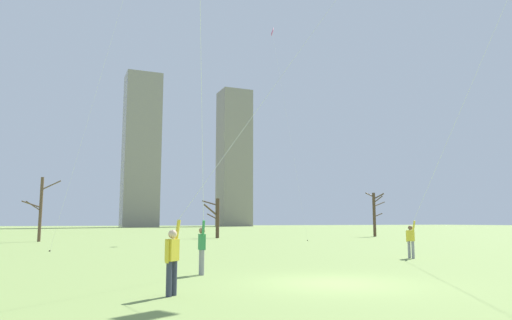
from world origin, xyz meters
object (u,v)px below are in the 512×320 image
(kite_flyer_far_back_yellow, at_px, (449,147))
(distant_kite_high_overhead_pink, at_px, (275,46))
(distant_kite_low_near_trees_purple, at_px, (119,14))
(bare_tree_leftmost, at_px, (216,217))
(kite_flyer_foreground_right_teal, at_px, (224,176))
(bare_tree_rightmost, at_px, (40,208))
(kite_flyer_midfield_center_white, at_px, (201,158))
(bare_tree_center, at_px, (375,212))

(kite_flyer_far_back_yellow, relative_size, distant_kite_high_overhead_pink, 0.73)
(distant_kite_low_near_trees_purple, height_order, bare_tree_leftmost, distant_kite_low_near_trees_purple)
(kite_flyer_foreground_right_teal, relative_size, distant_kite_low_near_trees_purple, 0.75)
(distant_kite_low_near_trees_purple, xyz_separation_m, bare_tree_rightmost, (-4.29, 21.08, -10.51))
(kite_flyer_foreground_right_teal, bearing_deg, kite_flyer_midfield_center_white, 88.95)
(kite_flyer_far_back_yellow, distance_m, kite_flyer_midfield_center_white, 12.91)
(kite_flyer_midfield_center_white, relative_size, bare_tree_center, 3.28)
(kite_flyer_foreground_right_teal, xyz_separation_m, bare_tree_rightmost, (-5.99, 35.07, 0.01))
(distant_kite_low_near_trees_purple, bearing_deg, bare_tree_rightmost, 101.50)
(bare_tree_rightmost, bearing_deg, kite_flyer_foreground_right_teal, -80.31)
(kite_flyer_foreground_right_teal, height_order, bare_tree_center, kite_flyer_foreground_right_teal)
(distant_kite_high_overhead_pink, height_order, bare_tree_leftmost, distant_kite_high_overhead_pink)
(distant_kite_high_overhead_pink, relative_size, bare_tree_center, 4.42)
(kite_flyer_midfield_center_white, relative_size, distant_kite_high_overhead_pink, 0.74)
(kite_flyer_foreground_right_teal, height_order, kite_flyer_midfield_center_white, kite_flyer_midfield_center_white)
(kite_flyer_midfield_center_white, bearing_deg, distant_kite_high_overhead_pink, 60.92)
(bare_tree_center, height_order, bare_tree_leftmost, bare_tree_center)
(bare_tree_center, bearing_deg, bare_tree_rightmost, 179.99)
(bare_tree_leftmost, bearing_deg, bare_tree_rightmost, -172.07)
(kite_flyer_far_back_yellow, height_order, bare_tree_leftmost, kite_flyer_far_back_yellow)
(bare_tree_rightmost, height_order, bare_tree_center, bare_tree_rightmost)
(bare_tree_rightmost, bearing_deg, distant_kite_low_near_trees_purple, -78.50)
(distant_kite_low_near_trees_purple, xyz_separation_m, bare_tree_leftmost, (13.51, 23.55, -11.23))
(distant_kite_high_overhead_pink, bearing_deg, kite_flyer_foreground_right_teal, -117.22)
(distant_kite_high_overhead_pink, bearing_deg, distant_kite_low_near_trees_purple, -134.17)
(kite_flyer_foreground_right_teal, bearing_deg, bare_tree_rightmost, 99.69)
(kite_flyer_midfield_center_white, bearing_deg, bare_tree_leftmost, 71.40)
(kite_flyer_midfield_center_white, bearing_deg, bare_tree_center, 46.02)
(distant_kite_low_near_trees_purple, height_order, bare_tree_rightmost, distant_kite_low_near_trees_purple)
(distant_kite_high_overhead_pink, xyz_separation_m, bare_tree_leftmost, (-5.41, 4.08, -19.17))
(distant_kite_high_overhead_pink, height_order, bare_tree_rightmost, distant_kite_high_overhead_pink)
(kite_flyer_foreground_right_teal, xyz_separation_m, kite_flyer_midfield_center_white, (0.05, 2.59, 0.84))
(distant_kite_high_overhead_pink, distance_m, bare_tree_center, 23.45)
(distant_kite_high_overhead_pink, distance_m, bare_tree_rightmost, 29.69)
(kite_flyer_midfield_center_white, xyz_separation_m, bare_tree_rightmost, (-6.03, 32.48, -0.83))
(kite_flyer_far_back_yellow, distance_m, bare_tree_center, 36.00)
(kite_flyer_far_back_yellow, xyz_separation_m, bare_tree_leftmost, (-0.95, 33.19, -2.96))
(kite_flyer_midfield_center_white, height_order, distant_kite_high_overhead_pink, distant_kite_high_overhead_pink)
(kite_flyer_midfield_center_white, bearing_deg, kite_flyer_far_back_yellow, 7.92)
(bare_tree_leftmost, bearing_deg, kite_flyer_foreground_right_teal, -107.46)
(bare_tree_leftmost, bearing_deg, distant_kite_high_overhead_pink, -37.06)
(bare_tree_center, distance_m, bare_tree_leftmost, 19.74)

